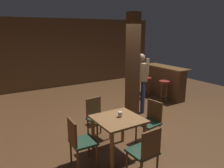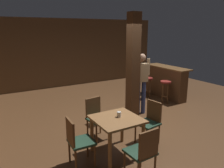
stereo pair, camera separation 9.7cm
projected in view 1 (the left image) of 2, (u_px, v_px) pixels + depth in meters
ground_plane at (135, 120)px, 5.86m from camera, size 10.80×10.80×0.00m
wall_back at (71, 53)px, 9.23m from camera, size 8.00×0.10×2.80m
pillar at (133, 66)px, 5.85m from camera, size 0.28×0.28×2.80m
dining_table at (118, 125)px, 4.12m from camera, size 0.85×0.85×0.75m
chair_west at (79, 140)px, 3.76m from camera, size 0.44×0.44×0.89m
chair_north at (97, 116)px, 4.81m from camera, size 0.48×0.48×0.89m
chair_south at (146, 151)px, 3.44m from camera, size 0.44×0.44×0.89m
chair_east at (151, 120)px, 4.61m from camera, size 0.48×0.48×0.89m
napkin_cup at (120, 114)px, 4.14m from camera, size 0.08×0.08×0.10m
standing_person at (141, 79)px, 6.10m from camera, size 0.47×0.30×1.72m
bar_counter at (163, 81)px, 7.80m from camera, size 0.56×1.77×1.09m
bar_stool_near at (164, 86)px, 7.12m from camera, size 0.35×0.35×0.74m
bar_stool_mid at (146, 83)px, 7.64m from camera, size 0.32×0.32×0.73m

